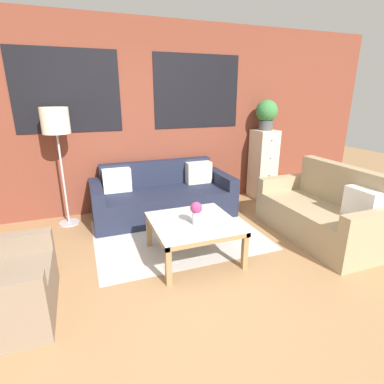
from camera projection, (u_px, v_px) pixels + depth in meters
name	position (u px, v px, depth m)	size (l,w,h in m)	color
ground_plane	(196.00, 292.00, 2.81)	(16.00, 16.00, 0.00)	#9E754C
wall_back_brick	(138.00, 119.00, 4.54)	(8.40, 0.09, 2.80)	brown
rug	(178.00, 234.00, 3.95)	(2.11, 1.66, 0.00)	#BCB7B2
couch_dark	(163.00, 197.00, 4.53)	(2.06, 0.88, 0.78)	#1E2338
settee_vintage	(322.00, 214.00, 3.82)	(0.80, 1.63, 0.92)	tan
coffee_table	(194.00, 226.00, 3.31)	(0.91, 0.91, 0.43)	silver
floor_lamp	(56.00, 126.00, 3.86)	(0.35, 0.35, 1.61)	#B2B2B7
drawer_cabinet	(263.00, 164.00, 5.24)	(0.36, 0.43, 1.19)	beige
potted_plant	(267.00, 113.00, 4.97)	(0.36, 0.36, 0.49)	#47474C
flower_vase	(196.00, 211.00, 3.18)	(0.13, 0.13, 0.25)	silver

